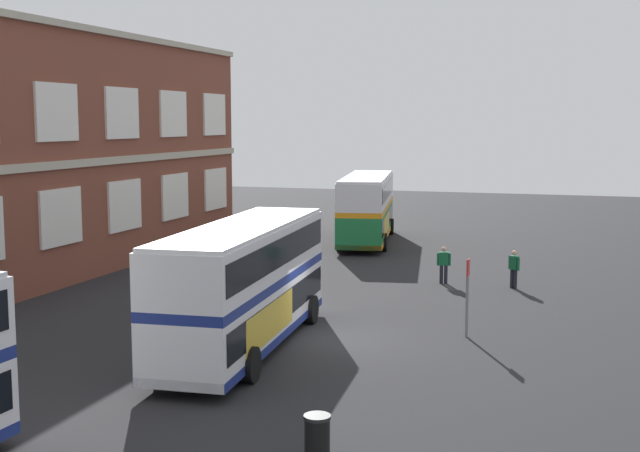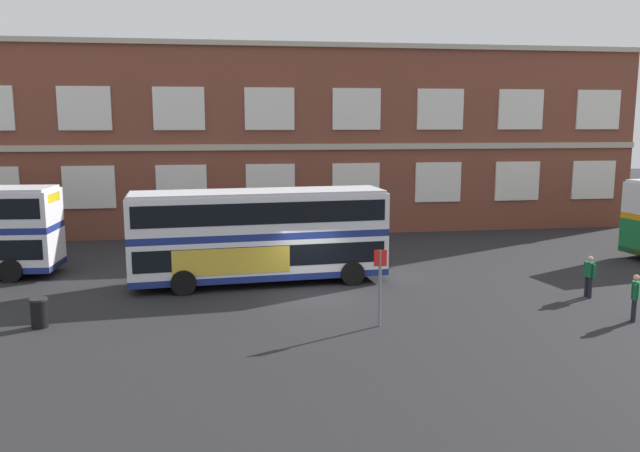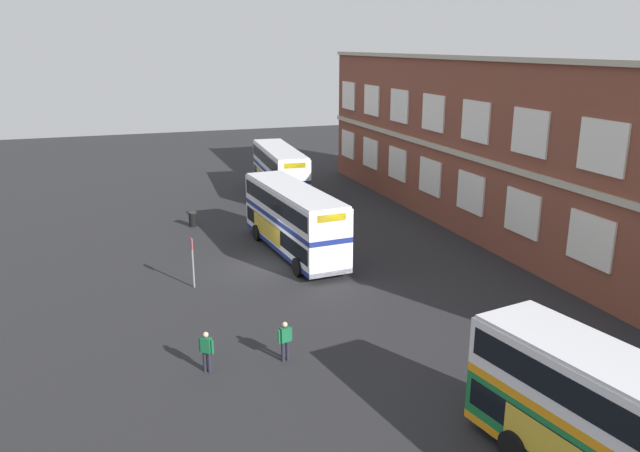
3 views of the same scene
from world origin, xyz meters
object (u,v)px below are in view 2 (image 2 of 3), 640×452
Objects in this scene: second_passenger at (635,296)px; bus_stand_flag at (380,280)px; waiting_passenger at (589,275)px; station_litter_bin at (39,313)px; double_decker_middle at (259,235)px.

bus_stand_flag reaches higher than second_passenger.
station_litter_bin is at bearing -177.99° from waiting_passenger.
second_passenger is 0.63× the size of bus_stand_flag.
station_litter_bin is (-7.85, -5.03, -1.63)m from double_decker_middle.
waiting_passenger is 1.65× the size of station_litter_bin.
station_litter_bin is (-20.79, -0.73, -0.41)m from waiting_passenger.
waiting_passenger is 1.00× the size of second_passenger.
second_passenger is at bearing -4.99° from bus_stand_flag.
second_passenger is at bearing -92.52° from waiting_passenger.
bus_stand_flag reaches higher than waiting_passenger.
bus_stand_flag is at bearing 175.01° from second_passenger.
bus_stand_flag is (-9.05, 0.79, 0.70)m from second_passenger.
double_decker_middle is at bearing 119.45° from bus_stand_flag.
second_passenger is 20.80m from station_litter_bin.
double_decker_middle reaches higher than second_passenger.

